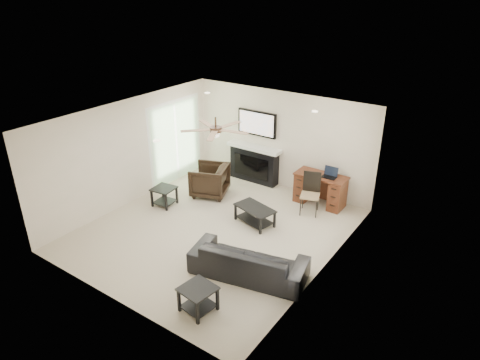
{
  "coord_description": "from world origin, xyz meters",
  "views": [
    {
      "loc": [
        4.96,
        -6.24,
        4.9
      ],
      "look_at": [
        0.39,
        0.38,
        1.15
      ],
      "focal_mm": 32.0,
      "sensor_mm": 36.0,
      "label": 1
    }
  ],
  "objects": [
    {
      "name": "laptop",
      "position": [
        1.54,
        2.35,
        0.88
      ],
      "size": [
        0.33,
        0.24,
        0.23
      ],
      "primitive_type": "cube",
      "color": "black",
      "rests_on": "desk"
    },
    {
      "name": "desk_chair",
      "position": [
        1.34,
        1.82,
        0.48
      ],
      "size": [
        0.54,
        0.55,
        0.97
      ],
      "primitive_type": "cube",
      "rotation": [
        0.0,
        0.0,
        0.33
      ],
      "color": "black",
      "rests_on": "ground"
    },
    {
      "name": "coffee_table",
      "position": [
        0.56,
        0.71,
        0.2
      ],
      "size": [
        1.0,
        0.72,
        0.4
      ],
      "primitive_type": "cube",
      "rotation": [
        0.0,
        0.0,
        -0.26
      ],
      "color": "black",
      "rests_on": "ground"
    },
    {
      "name": "armchair",
      "position": [
        -1.14,
        1.26,
        0.39
      ],
      "size": [
        1.11,
        1.1,
        0.79
      ],
      "primitive_type": "imported",
      "rotation": [
        0.0,
        0.0,
        -1.2
      ],
      "color": "black",
      "rests_on": "ground"
    },
    {
      "name": "desk",
      "position": [
        1.34,
        2.37,
        0.38
      ],
      "size": [
        1.22,
        0.56,
        0.76
      ],
      "primitive_type": "cube",
      "color": "#411B10",
      "rests_on": "ground"
    },
    {
      "name": "end_table_left",
      "position": [
        -1.69,
        0.21,
        0.23
      ],
      "size": [
        0.55,
        0.55,
        0.45
      ],
      "primitive_type": "cube",
      "rotation": [
        0.0,
        0.0,
        0.11
      ],
      "color": "black",
      "rests_on": "ground"
    },
    {
      "name": "end_table_near",
      "position": [
        1.31,
        -2.14,
        0.23
      ],
      "size": [
        0.58,
        0.58,
        0.45
      ],
      "primitive_type": "cube",
      "rotation": [
        0.0,
        0.0,
        -0.13
      ],
      "color": "black",
      "rests_on": "ground"
    },
    {
      "name": "room_shell",
      "position": [
        0.19,
        0.08,
        1.68
      ],
      "size": [
        5.5,
        5.54,
        2.52
      ],
      "color": "beige",
      "rests_on": "ground"
    },
    {
      "name": "sofa",
      "position": [
        1.46,
        -0.89,
        0.31
      ],
      "size": [
        2.24,
        1.26,
        0.62
      ],
      "primitive_type": "imported",
      "rotation": [
        0.0,
        0.0,
        3.35
      ],
      "color": "black",
      "rests_on": "ground"
    },
    {
      "name": "fireplace_unit",
      "position": [
        -0.69,
        2.58,
        0.95
      ],
      "size": [
        1.52,
        0.34,
        1.91
      ],
      "primitive_type": "cube",
      "color": "black",
      "rests_on": "ground"
    }
  ]
}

